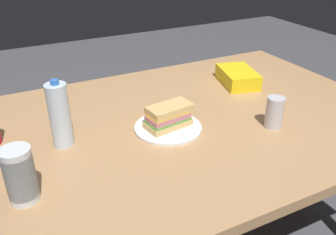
# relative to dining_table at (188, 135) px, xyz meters

# --- Properties ---
(dining_table) EXTENTS (1.69, 1.14, 0.77)m
(dining_table) POSITION_rel_dining_table_xyz_m (0.00, 0.00, 0.00)
(dining_table) COLOR tan
(dining_table) RESTS_ON ground_plane
(paper_plate) EXTENTS (0.26, 0.26, 0.01)m
(paper_plate) POSITION_rel_dining_table_xyz_m (-0.12, -0.04, 0.09)
(paper_plate) COLOR white
(paper_plate) RESTS_ON dining_table
(sandwich) EXTENTS (0.19, 0.12, 0.08)m
(sandwich) POSITION_rel_dining_table_xyz_m (-0.11, -0.04, 0.13)
(sandwich) COLOR #DBB26B
(sandwich) RESTS_ON paper_plate
(chip_bag) EXTENTS (0.20, 0.26, 0.07)m
(chip_bag) POSITION_rel_dining_table_xyz_m (0.39, 0.20, 0.12)
(chip_bag) COLOR yellow
(chip_bag) RESTS_ON dining_table
(water_bottle_tall) EXTENTS (0.07, 0.07, 0.24)m
(water_bottle_tall) POSITION_rel_dining_table_xyz_m (-0.49, 0.03, 0.20)
(water_bottle_tall) COLOR silver
(water_bottle_tall) RESTS_ON dining_table
(plastic_cup_stack) EXTENTS (0.08, 0.08, 0.17)m
(plastic_cup_stack) POSITION_rel_dining_table_xyz_m (-0.66, -0.22, 0.16)
(plastic_cup_stack) COLOR silver
(plastic_cup_stack) RESTS_ON dining_table
(soda_can_silver) EXTENTS (0.07, 0.07, 0.12)m
(soda_can_silver) POSITION_rel_dining_table_xyz_m (0.25, -0.21, 0.14)
(soda_can_silver) COLOR silver
(soda_can_silver) RESTS_ON dining_table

